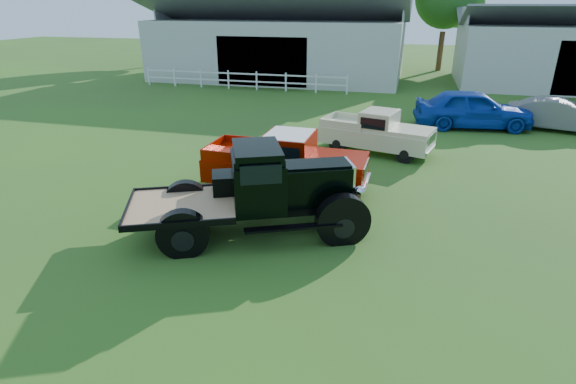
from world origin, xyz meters
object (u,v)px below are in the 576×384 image
(vintage_flatbed, at_px, (253,191))
(red_pickup, at_px, (286,162))
(white_pickup, at_px, (376,132))
(misc_car_grey, at_px, (558,115))
(misc_car_blue, at_px, (473,109))

(vintage_flatbed, distance_m, red_pickup, 2.87)
(red_pickup, distance_m, white_pickup, 5.15)
(red_pickup, xyz_separation_m, misc_car_grey, (9.93, 10.03, -0.21))
(vintage_flatbed, xyz_separation_m, red_pickup, (0.03, 2.86, -0.21))
(red_pickup, height_order, misc_car_blue, red_pickup)
(red_pickup, distance_m, misc_car_blue, 11.39)
(vintage_flatbed, relative_size, white_pickup, 1.31)
(white_pickup, bearing_deg, vintage_flatbed, -92.77)
(white_pickup, relative_size, misc_car_blue, 0.84)
(red_pickup, relative_size, misc_car_grey, 1.18)
(red_pickup, bearing_deg, white_pickup, 64.35)
(red_pickup, height_order, white_pickup, red_pickup)
(vintage_flatbed, xyz_separation_m, misc_car_blue, (6.30, 12.37, -0.25))
(misc_car_blue, bearing_deg, white_pickup, 134.16)
(vintage_flatbed, relative_size, misc_car_grey, 1.33)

